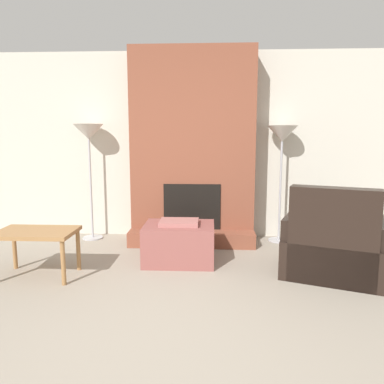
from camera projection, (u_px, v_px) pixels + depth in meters
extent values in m
plane|color=gray|center=(172.00, 359.00, 2.45)|extent=(24.00, 24.00, 0.00)
cube|color=beige|center=(194.00, 146.00, 5.33)|extent=(6.83, 0.06, 2.60)
cube|color=brown|center=(193.00, 146.00, 5.10)|extent=(1.67, 0.40, 2.60)
cube|color=brown|center=(191.00, 239.00, 4.94)|extent=(1.67, 0.29, 0.19)
cube|color=black|center=(192.00, 207.00, 5.02)|extent=(0.76, 0.02, 0.61)
cube|color=#8C4C47|center=(179.00, 243.00, 4.30)|extent=(0.80, 0.60, 0.44)
cube|color=#A56660|center=(179.00, 222.00, 4.26)|extent=(0.44, 0.33, 0.05)
cube|color=black|center=(333.00, 256.00, 3.93)|extent=(1.21, 1.12, 0.40)
cube|color=black|center=(333.00, 237.00, 3.61)|extent=(0.84, 0.48, 0.96)
cube|color=black|center=(377.00, 251.00, 3.75)|extent=(0.42, 0.75, 0.61)
cube|color=black|center=(294.00, 241.00, 4.08)|extent=(0.42, 0.75, 0.61)
cube|color=#9E7042|center=(36.00, 232.00, 3.82)|extent=(0.79, 0.50, 0.04)
cylinder|color=#9E7042|center=(63.00, 263.00, 3.63)|extent=(0.04, 0.04, 0.45)
cylinder|color=#9E7042|center=(15.00, 249.00, 4.08)|extent=(0.04, 0.04, 0.45)
cylinder|color=#9E7042|center=(78.00, 250.00, 4.05)|extent=(0.04, 0.04, 0.45)
cylinder|color=#ADADB2|center=(93.00, 238.00, 5.32)|extent=(0.28, 0.28, 0.02)
cylinder|color=#ADADB2|center=(91.00, 189.00, 5.22)|extent=(0.03, 0.03, 1.37)
cone|color=silver|center=(88.00, 132.00, 5.10)|extent=(0.40, 0.40, 0.21)
cylinder|color=#ADADB2|center=(278.00, 240.00, 5.19)|extent=(0.28, 0.28, 0.02)
cylinder|color=#ADADB2|center=(280.00, 191.00, 5.09)|extent=(0.03, 0.03, 1.35)
cone|color=silver|center=(282.00, 134.00, 4.97)|extent=(0.40, 0.40, 0.21)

